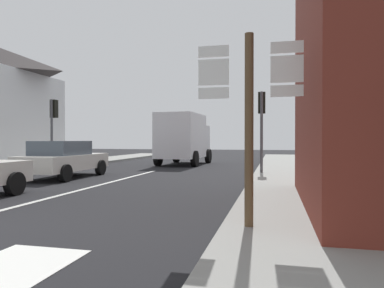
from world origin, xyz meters
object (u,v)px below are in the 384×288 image
object	(u,v)px
route_sign_post	(249,115)
traffic_light_near_left	(53,118)
traffic_light_near_right	(262,114)
sedan_far	(64,159)
delivery_truck	(184,138)

from	to	relation	value
route_sign_post	traffic_light_near_left	size ratio (longest dim) A/B	0.91
route_sign_post	traffic_light_near_right	world-z (taller)	traffic_light_near_right
sedan_far	traffic_light_near_right	distance (m)	8.33
route_sign_post	traffic_light_near_right	bearing A→B (deg)	90.85
traffic_light_near_left	traffic_light_near_right	distance (m)	10.30
sedan_far	delivery_truck	bearing A→B (deg)	71.82
sedan_far	traffic_light_near_left	distance (m)	4.54
sedan_far	traffic_light_near_left	bearing A→B (deg)	129.68
delivery_truck	route_sign_post	distance (m)	16.07
delivery_truck	route_sign_post	bearing A→B (deg)	-71.79
sedan_far	traffic_light_near_right	bearing A→B (deg)	19.74
sedan_far	route_sign_post	distance (m)	10.43
sedan_far	route_sign_post	size ratio (longest dim) A/B	1.32
sedan_far	delivery_truck	xyz separation A→B (m)	(2.76, 8.41, 0.89)
delivery_truck	traffic_light_near_left	world-z (taller)	traffic_light_near_left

